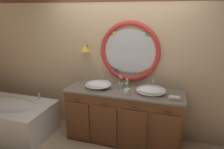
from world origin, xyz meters
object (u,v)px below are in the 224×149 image
folded_hand_towel (175,98)px  sink_basin_right (151,90)px  sink_basin_left (98,84)px  soap_dispenser (127,83)px  bathtub (7,115)px  toothbrush_holder_right (127,91)px  toothbrush_holder_left (121,85)px

folded_hand_towel → sink_basin_right: bearing=162.9°
sink_basin_left → folded_hand_towel: size_ratio=2.64×
sink_basin_left → soap_dispenser: bearing=24.6°
bathtub → toothbrush_holder_right: (2.15, 0.23, 0.63)m
sink_basin_right → toothbrush_holder_left: size_ratio=2.03×
toothbrush_holder_left → toothbrush_holder_right: size_ratio=1.00×
soap_dispenser → sink_basin_left: bearing=-155.4°
sink_basin_left → toothbrush_holder_right: toothbrush_holder_right is taller
sink_basin_left → folded_hand_towel: 1.22m
toothbrush_holder_right → soap_dispenser: bearing=103.2°
bathtub → soap_dispenser: size_ratio=10.94×
sink_basin_left → toothbrush_holder_left: 0.37m
folded_hand_towel → toothbrush_holder_right: bearing=-177.4°
sink_basin_left → sink_basin_right: bearing=-0.0°
sink_basin_left → sink_basin_right: size_ratio=0.96×
bathtub → sink_basin_right: size_ratio=3.64×
sink_basin_right → soap_dispenser: size_ratio=3.01×
toothbrush_holder_left → bathtub: bearing=-166.2°
toothbrush_holder_left → folded_hand_towel: bearing=-14.7°
bathtub → toothbrush_holder_left: toothbrush_holder_left is taller
bathtub → sink_basin_right: sink_basin_right is taller
sink_basin_right → toothbrush_holder_left: 0.53m
bathtub → sink_basin_right: 2.60m
toothbrush_holder_right → folded_hand_towel: size_ratio=1.36×
bathtub → soap_dispenser: bearing=15.4°
bathtub → folded_hand_towel: 2.92m
sink_basin_left → toothbrush_holder_right: bearing=-15.1°
sink_basin_right → toothbrush_holder_right: toothbrush_holder_right is taller
sink_basin_left → toothbrush_holder_left: bearing=18.5°
toothbrush_holder_right → soap_dispenser: size_ratio=1.48×
sink_basin_left → soap_dispenser: (0.44, 0.20, 0.00)m
folded_hand_towel → sink_basin_left: bearing=174.9°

